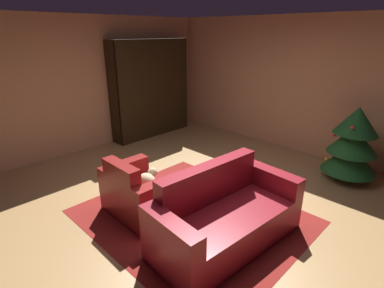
{
  "coord_description": "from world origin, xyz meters",
  "views": [
    {
      "loc": [
        2.54,
        -2.76,
        2.33
      ],
      "look_at": [
        -0.13,
        -0.02,
        0.88
      ],
      "focal_mm": 28.05,
      "sensor_mm": 36.0,
      "label": 1
    }
  ],
  "objects_px": {
    "bookshelf_unit": "(156,89)",
    "bottle_on_table": "(207,173)",
    "coffee_table": "(193,185)",
    "decorated_tree": "(353,143)",
    "couch_red": "(224,218)",
    "book_stack_on_table": "(192,179)",
    "armchair_red": "(140,194)"
  },
  "relations": [
    {
      "from": "bookshelf_unit",
      "to": "bottle_on_table",
      "type": "distance_m",
      "value": 3.53
    },
    {
      "from": "coffee_table",
      "to": "decorated_tree",
      "type": "bearing_deg",
      "value": 64.68
    },
    {
      "from": "couch_red",
      "to": "book_stack_on_table",
      "type": "distance_m",
      "value": 0.77
    },
    {
      "from": "bottle_on_table",
      "to": "book_stack_on_table",
      "type": "bearing_deg",
      "value": -132.11
    },
    {
      "from": "couch_red",
      "to": "book_stack_on_table",
      "type": "relative_size",
      "value": 8.52
    },
    {
      "from": "coffee_table",
      "to": "book_stack_on_table",
      "type": "relative_size",
      "value": 3.21
    },
    {
      "from": "armchair_red",
      "to": "decorated_tree",
      "type": "xyz_separation_m",
      "value": [
        1.64,
        3.01,
        0.34
      ]
    },
    {
      "from": "coffee_table",
      "to": "armchair_red",
      "type": "bearing_deg",
      "value": -131.48
    },
    {
      "from": "couch_red",
      "to": "coffee_table",
      "type": "distance_m",
      "value": 0.72
    },
    {
      "from": "couch_red",
      "to": "book_stack_on_table",
      "type": "height_order",
      "value": "couch_red"
    },
    {
      "from": "armchair_red",
      "to": "bottle_on_table",
      "type": "height_order",
      "value": "armchair_red"
    },
    {
      "from": "armchair_red",
      "to": "decorated_tree",
      "type": "relative_size",
      "value": 0.8
    },
    {
      "from": "armchair_red",
      "to": "couch_red",
      "type": "xyz_separation_m",
      "value": [
        1.16,
        0.34,
        0.01
      ]
    },
    {
      "from": "couch_red",
      "to": "bottle_on_table",
      "type": "xyz_separation_m",
      "value": [
        -0.59,
        0.35,
        0.25
      ]
    },
    {
      "from": "armchair_red",
      "to": "couch_red",
      "type": "distance_m",
      "value": 1.21
    },
    {
      "from": "bookshelf_unit",
      "to": "couch_red",
      "type": "height_order",
      "value": "bookshelf_unit"
    },
    {
      "from": "bottle_on_table",
      "to": "decorated_tree",
      "type": "height_order",
      "value": "decorated_tree"
    },
    {
      "from": "bookshelf_unit",
      "to": "armchair_red",
      "type": "xyz_separation_m",
      "value": [
        2.5,
        -2.35,
        -0.77
      ]
    },
    {
      "from": "bookshelf_unit",
      "to": "couch_red",
      "type": "bearing_deg",
      "value": -28.77
    },
    {
      "from": "bookshelf_unit",
      "to": "decorated_tree",
      "type": "distance_m",
      "value": 4.22
    },
    {
      "from": "book_stack_on_table",
      "to": "decorated_tree",
      "type": "xyz_separation_m",
      "value": [
        1.2,
        2.47,
        0.16
      ]
    },
    {
      "from": "bookshelf_unit",
      "to": "bottle_on_table",
      "type": "bearing_deg",
      "value": -28.39
    },
    {
      "from": "couch_red",
      "to": "coffee_table",
      "type": "height_order",
      "value": "couch_red"
    },
    {
      "from": "decorated_tree",
      "to": "couch_red",
      "type": "bearing_deg",
      "value": -100.25
    },
    {
      "from": "armchair_red",
      "to": "book_stack_on_table",
      "type": "height_order",
      "value": "armchair_red"
    },
    {
      "from": "bookshelf_unit",
      "to": "couch_red",
      "type": "distance_m",
      "value": 4.25
    },
    {
      "from": "bookshelf_unit",
      "to": "decorated_tree",
      "type": "relative_size",
      "value": 1.76
    },
    {
      "from": "decorated_tree",
      "to": "book_stack_on_table",
      "type": "bearing_deg",
      "value": -115.99
    },
    {
      "from": "armchair_red",
      "to": "coffee_table",
      "type": "relative_size",
      "value": 1.4
    },
    {
      "from": "coffee_table",
      "to": "bottle_on_table",
      "type": "distance_m",
      "value": 0.25
    },
    {
      "from": "bookshelf_unit",
      "to": "book_stack_on_table",
      "type": "xyz_separation_m",
      "value": [
        2.94,
        -1.81,
        -0.59
      ]
    },
    {
      "from": "bookshelf_unit",
      "to": "armchair_red",
      "type": "distance_m",
      "value": 3.52
    }
  ]
}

